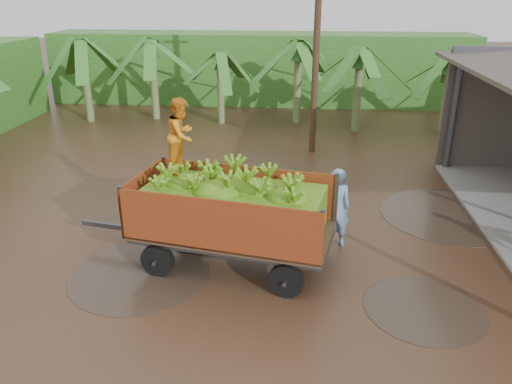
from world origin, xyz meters
TOP-DOWN VIEW (x-y plane):
  - ground at (0.00, 0.00)m, footprint 100.00×100.00m
  - hedge_north at (-2.00, 16.00)m, footprint 22.00×3.00m
  - banana_trailer at (-1.20, -1.28)m, footprint 6.11×2.89m
  - man_blue at (1.14, -0.21)m, footprint 0.80×0.60m
  - utility_pole at (0.72, 7.22)m, footprint 1.20×0.24m
  - banana_plants at (-5.87, 6.71)m, footprint 24.81×20.39m

SIDE VIEW (x-z plane):
  - ground at x=0.00m, z-range 0.00..0.00m
  - man_blue at x=1.14m, z-range 0.00..1.99m
  - banana_trailer at x=-1.20m, z-range -0.50..3.16m
  - hedge_north at x=-2.00m, z-range 0.00..3.60m
  - banana_plants at x=-5.87m, z-range -0.31..4.03m
  - utility_pole at x=0.72m, z-range 0.06..7.74m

